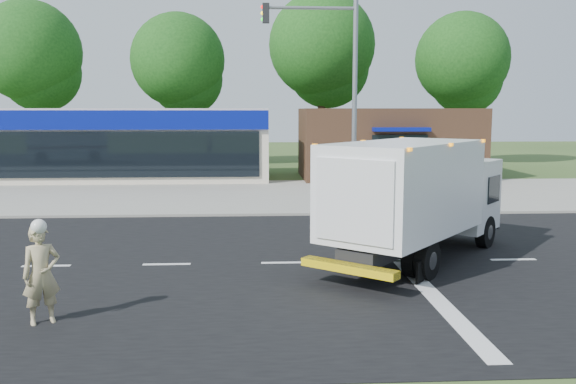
# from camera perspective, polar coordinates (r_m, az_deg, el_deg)

# --- Properties ---
(ground) EXTENTS (120.00, 120.00, 0.00)m
(ground) POSITION_cam_1_polar(r_m,az_deg,el_deg) (15.73, -0.33, -6.69)
(ground) COLOR #385123
(ground) RESTS_ON ground
(road_asphalt) EXTENTS (60.00, 14.00, 0.02)m
(road_asphalt) POSITION_cam_1_polar(r_m,az_deg,el_deg) (15.72, -0.33, -6.67)
(road_asphalt) COLOR black
(road_asphalt) RESTS_ON ground
(sidewalk) EXTENTS (60.00, 2.40, 0.12)m
(sidewalk) POSITION_cam_1_polar(r_m,az_deg,el_deg) (23.74, -1.30, -1.65)
(sidewalk) COLOR gray
(sidewalk) RESTS_ON ground
(parking_apron) EXTENTS (60.00, 9.00, 0.02)m
(parking_apron) POSITION_cam_1_polar(r_m,az_deg,el_deg) (29.48, -1.67, 0.08)
(parking_apron) COLOR gray
(parking_apron) RESTS_ON ground
(lane_markings) EXTENTS (55.20, 7.00, 0.01)m
(lane_markings) POSITION_cam_1_polar(r_m,az_deg,el_deg) (14.55, 5.31, -7.83)
(lane_markings) COLOR silver
(lane_markings) RESTS_ON road_asphalt
(ems_box_truck) EXTENTS (6.21, 6.84, 3.14)m
(ems_box_truck) POSITION_cam_1_polar(r_m,az_deg,el_deg) (15.96, 11.99, -0.02)
(ems_box_truck) COLOR black
(ems_box_truck) RESTS_ON ground
(emergency_worker) EXTENTS (0.80, 0.71, 1.95)m
(emergency_worker) POSITION_cam_1_polar(r_m,az_deg,el_deg) (12.06, -22.09, -7.03)
(emergency_worker) COLOR tan
(emergency_worker) RESTS_ON ground
(retail_strip_mall) EXTENTS (18.00, 6.20, 4.00)m
(retail_strip_mall) POSITION_cam_1_polar(r_m,az_deg,el_deg) (36.15, -16.39, 4.36)
(retail_strip_mall) COLOR beige
(retail_strip_mall) RESTS_ON ground
(brown_storefront) EXTENTS (10.00, 6.70, 4.00)m
(brown_storefront) POSITION_cam_1_polar(r_m,az_deg,el_deg) (36.09, 9.28, 4.54)
(brown_storefront) COLOR #382316
(brown_storefront) RESTS_ON ground
(traffic_signal_pole) EXTENTS (3.51, 0.25, 8.00)m
(traffic_signal_pole) POSITION_cam_1_polar(r_m,az_deg,el_deg) (23.05, 4.66, 10.18)
(traffic_signal_pole) COLOR gray
(traffic_signal_pole) RESTS_ON ground
(background_trees) EXTENTS (36.77, 7.39, 12.10)m
(background_trees) POSITION_cam_1_polar(r_m,az_deg,el_deg) (43.52, -3.34, 12.23)
(background_trees) COLOR #332114
(background_trees) RESTS_ON ground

